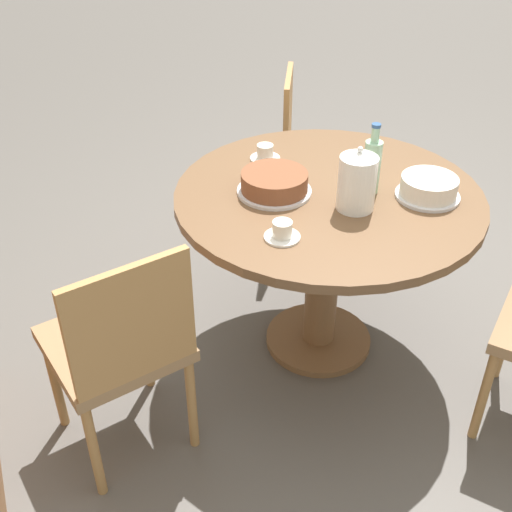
{
  "coord_description": "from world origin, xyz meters",
  "views": [
    {
      "loc": [
        -1.81,
        1.08,
        1.9
      ],
      "look_at": [
        0.0,
        0.3,
        0.53
      ],
      "focal_mm": 45.0,
      "sensor_mm": 36.0,
      "label": 1
    }
  ],
  "objects": [
    {
      "name": "cup_b",
      "position": [
        -0.21,
        0.29,
        0.77
      ],
      "size": [
        0.12,
        0.12,
        0.06
      ],
      "color": "white",
      "rests_on": "dining_table"
    },
    {
      "name": "coffee_pot",
      "position": [
        -0.14,
        -0.03,
        0.85
      ],
      "size": [
        0.13,
        0.13,
        0.24
      ],
      "color": "white",
      "rests_on": "dining_table"
    },
    {
      "name": "cup_a",
      "position": [
        0.35,
        0.1,
        0.77
      ],
      "size": [
        0.12,
        0.12,
        0.06
      ],
      "color": "white",
      "rests_on": "dining_table"
    },
    {
      "name": "dining_table",
      "position": [
        0.0,
        0.0,
        0.59
      ],
      "size": [
        1.15,
        1.15,
        0.74
      ],
      "color": "brown",
      "rests_on": "ground_plane"
    },
    {
      "name": "ground_plane",
      "position": [
        0.0,
        0.0,
        0.0
      ],
      "size": [
        14.0,
        14.0,
        0.0
      ],
      "primitive_type": "plane",
      "color": "#56514C"
    },
    {
      "name": "cake_second",
      "position": [
        -0.18,
        -0.31,
        0.78
      ],
      "size": [
        0.24,
        0.24,
        0.08
      ],
      "color": "silver",
      "rests_on": "dining_table"
    },
    {
      "name": "cake_main",
      "position": [
        0.08,
        0.19,
        0.78
      ],
      "size": [
        0.28,
        0.28,
        0.08
      ],
      "color": "silver",
      "rests_on": "dining_table"
    },
    {
      "name": "water_bottle",
      "position": [
        -0.05,
        -0.14,
        0.85
      ],
      "size": [
        0.06,
        0.06,
        0.27
      ],
      "color": "#99C6A3",
      "rests_on": "dining_table"
    },
    {
      "name": "chair_a",
      "position": [
        0.82,
        -0.38,
        0.48
      ],
      "size": [
        0.57,
        0.57,
        0.87
      ],
      "rotation": [
        0.0,
        0.0,
        5.78
      ],
      "color": "#A87A47",
      "rests_on": "ground_plane"
    },
    {
      "name": "chair_b",
      "position": [
        -0.22,
        0.87,
        0.48
      ],
      "size": [
        0.49,
        0.49,
        0.87
      ],
      "rotation": [
        0.0,
        0.0,
        8.04
      ],
      "color": "#A87A47",
      "rests_on": "ground_plane"
    }
  ]
}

